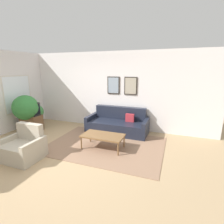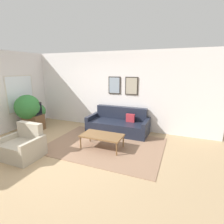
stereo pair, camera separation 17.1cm
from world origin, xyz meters
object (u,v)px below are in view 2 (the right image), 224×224
(couch, at_px, (118,124))
(coffee_table, at_px, (102,136))
(tv, at_px, (32,108))
(potted_plant_tall, at_px, (28,107))
(armchair, at_px, (23,146))

(couch, distance_m, coffee_table, 1.34)
(tv, height_order, potted_plant_tall, potted_plant_tall)
(tv, bearing_deg, couch, 17.44)
(coffee_table, bearing_deg, armchair, -143.81)
(coffee_table, bearing_deg, potted_plant_tall, 174.27)
(couch, relative_size, potted_plant_tall, 1.60)
(couch, bearing_deg, armchair, -122.12)
(tv, bearing_deg, armchair, -50.61)
(couch, relative_size, coffee_table, 1.81)
(couch, xyz_separation_m, potted_plant_tall, (-2.92, -1.04, 0.56))
(coffee_table, xyz_separation_m, tv, (-2.89, 0.43, 0.42))
(coffee_table, distance_m, potted_plant_tall, 2.99)
(armchair, distance_m, potted_plant_tall, 2.07)
(armchair, bearing_deg, coffee_table, 16.27)
(tv, bearing_deg, potted_plant_tall, -109.31)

